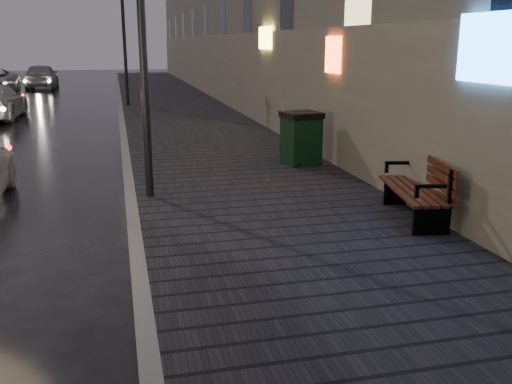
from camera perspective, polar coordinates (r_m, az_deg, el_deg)
The scene contains 7 objects.
sidewalk at distance 25.51m, azimuth -7.96°, elevation 8.34°, with size 4.60×58.00×0.15m, color black.
curb at distance 25.38m, azimuth -13.41°, elevation 8.05°, with size 0.20×58.00×0.15m, color slate.
lamp_near at distance 10.25m, azimuth -11.46°, elevation 17.93°, with size 0.36×0.36×5.28m.
lamp_far at distance 26.24m, azimuth -13.10°, elevation 15.75°, with size 0.36×0.36×5.28m.
bench at distance 9.34m, azimuth 16.10°, elevation 0.38°, with size 1.03×2.04×0.99m.
trash_bin at distance 13.10m, azimuth 4.52°, elevation 5.43°, with size 0.90×0.90×1.20m.
car_far at distance 39.22m, azimuth -20.66°, elevation 10.79°, with size 1.84×4.57×1.56m, color #A0A0A8.
Camera 1 is at (1.36, -4.22, 2.87)m, focal length 40.00 mm.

